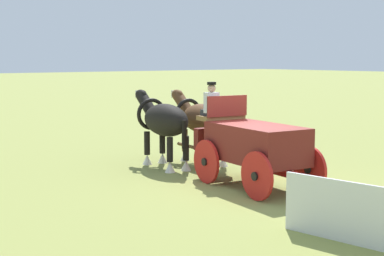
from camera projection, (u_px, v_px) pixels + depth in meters
name	position (u px, v px, depth m)	size (l,w,h in m)	color
ground_plane	(256.00, 188.00, 14.75)	(220.00, 220.00, 0.00)	olive
show_wagon	(252.00, 144.00, 14.75)	(5.67, 2.08, 2.59)	maroon
draft_horse_near	(164.00, 121.00, 17.41)	(3.12, 1.23, 2.23)	black
draft_horse_off	(201.00, 120.00, 18.08)	(3.08, 1.18, 2.19)	brown
sponsor_banner	(365.00, 216.00, 10.06)	(3.20, 0.06, 1.10)	silver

